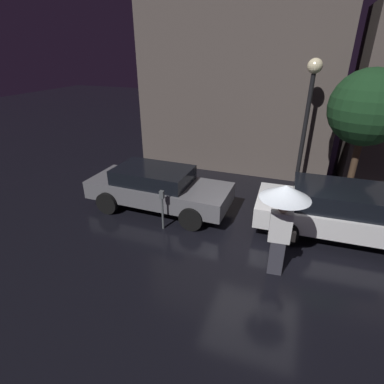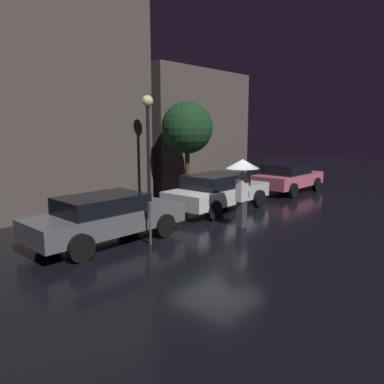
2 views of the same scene
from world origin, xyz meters
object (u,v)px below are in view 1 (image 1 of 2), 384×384
object	(u,v)px
pedestrian_with_umbrella	(284,207)
street_lamp_near	(309,100)
parked_car_white	(344,211)
parking_meter	(162,206)
parked_car_grey	(158,187)

from	to	relation	value
pedestrian_with_umbrella	street_lamp_near	size ratio (longest dim) A/B	0.50
pedestrian_with_umbrella	street_lamp_near	bearing A→B (deg)	82.11
parked_car_white	parking_meter	distance (m)	4.89
parked_car_grey	pedestrian_with_umbrella	world-z (taller)	pedestrian_with_umbrella
parked_car_white	street_lamp_near	xyz separation A→B (m)	(-1.29, 2.54, 2.42)
parked_car_white	street_lamp_near	world-z (taller)	street_lamp_near
parking_meter	parked_car_grey	bearing A→B (deg)	121.65
parked_car_white	parking_meter	size ratio (longest dim) A/B	3.99
parked_car_grey	parked_car_white	size ratio (longest dim) A/B	0.95
parked_car_grey	pedestrian_with_umbrella	distance (m)	4.39
parked_car_grey	parked_car_white	distance (m)	5.37
street_lamp_near	parked_car_white	bearing A→B (deg)	-63.02
parking_meter	street_lamp_near	bearing A→B (deg)	48.79
parked_car_white	parking_meter	xyz separation A→B (m)	(-4.70, -1.35, -0.02)
parked_car_grey	pedestrian_with_umbrella	bearing A→B (deg)	-24.98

